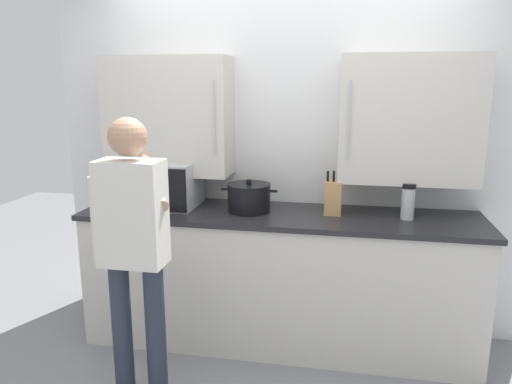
{
  "coord_description": "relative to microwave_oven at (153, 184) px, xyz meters",
  "views": [
    {
      "loc": [
        0.45,
        -2.47,
        1.82
      ],
      "look_at": [
        -0.15,
        0.64,
        1.09
      ],
      "focal_mm": 34.47,
      "sensor_mm": 36.0,
      "label": 1
    }
  ],
  "objects": [
    {
      "name": "stock_pot",
      "position": [
        0.7,
        -0.03,
        -0.06
      ],
      "size": [
        0.39,
        0.29,
        0.22
      ],
      "color": "black",
      "rests_on": "counter_unit"
    },
    {
      "name": "microwave_oven",
      "position": [
        0.0,
        0.0,
        0.0
      ],
      "size": [
        0.58,
        0.44,
        0.32
      ],
      "color": "#B7BABF",
      "rests_on": "counter_unit"
    },
    {
      "name": "back_wall_tiled",
      "position": [
        0.91,
        0.26,
        0.3
      ],
      "size": [
        3.41,
        0.44,
        2.62
      ],
      "color": "white",
      "rests_on": "ground_plane"
    },
    {
      "name": "person_figure",
      "position": [
        0.24,
        -0.87,
        -0.12
      ],
      "size": [
        0.44,
        0.61,
        1.63
      ],
      "color": "#282D3D",
      "rests_on": "ground_plane"
    },
    {
      "name": "counter_unit",
      "position": [
        0.91,
        -0.04,
        -0.63
      ],
      "size": [
        2.68,
        0.65,
        0.94
      ],
      "color": "beige",
      "rests_on": "ground_plane"
    },
    {
      "name": "knife_block",
      "position": [
        1.26,
        0.02,
        -0.04
      ],
      "size": [
        0.11,
        0.15,
        0.3
      ],
      "color": "tan",
      "rests_on": "counter_unit"
    },
    {
      "name": "thermos_flask",
      "position": [
        1.74,
        -0.02,
        -0.04
      ],
      "size": [
        0.09,
        0.09,
        0.23
      ],
      "color": "#B7BABF",
      "rests_on": "counter_unit"
    }
  ]
}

